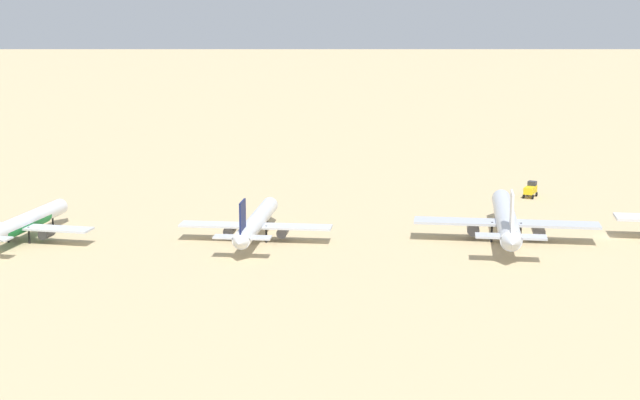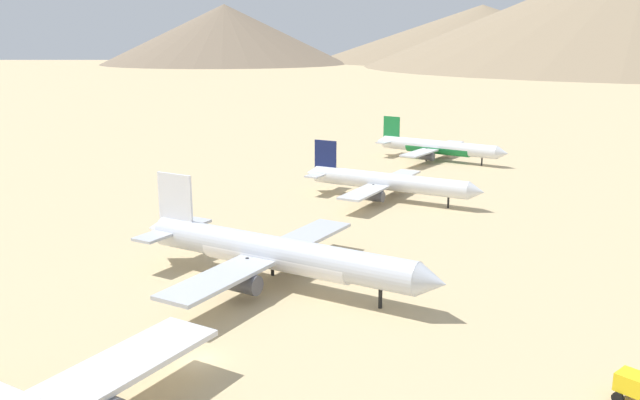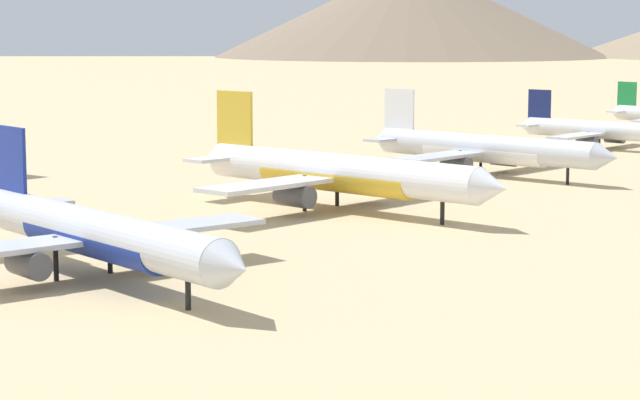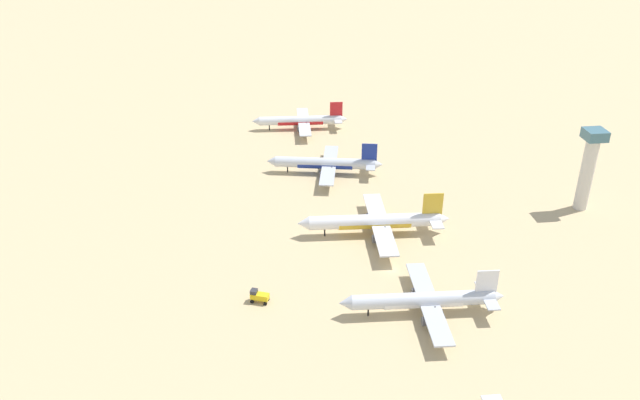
{
  "view_description": "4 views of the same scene",
  "coord_description": "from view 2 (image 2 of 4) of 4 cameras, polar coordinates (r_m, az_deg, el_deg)",
  "views": [
    {
      "loc": [
        -200.77,
        43.3,
        48.58
      ],
      "look_at": [
        2.68,
        61.26,
        6.3
      ],
      "focal_mm": 53.89,
      "sensor_mm": 36.0,
      "label": 1
    },
    {
      "loc": [
        39.67,
        -49.48,
        32.31
      ],
      "look_at": [
        -12.28,
        50.16,
        4.72
      ],
      "focal_mm": 37.13,
      "sensor_mm": 36.0,
      "label": 2
    },
    {
      "loc": [
        99.95,
        -147.21,
        23.88
      ],
      "look_at": [
        7.32,
        -33.76,
        3.27
      ],
      "focal_mm": 69.36,
      "sensor_mm": 36.0,
      "label": 3
    },
    {
      "loc": [
        41.86,
        162.24,
        112.57
      ],
      "look_at": [
        17.02,
        -42.32,
        3.62
      ],
      "focal_mm": 36.09,
      "sensor_mm": 36.0,
      "label": 4
    }
  ],
  "objects": [
    {
      "name": "ground_plane",
      "position": [
        71.18,
        -10.23,
        -13.44
      ],
      "size": [
        1800.0,
        1800.0,
        0.0
      ],
      "primitive_type": "plane",
      "color": "tan"
    },
    {
      "name": "parked_jet_3",
      "position": [
        88.4,
        -3.93,
        -4.58
      ],
      "size": [
        46.79,
        37.99,
        13.5
      ],
      "color": "silver",
      "rests_on": "ground"
    },
    {
      "name": "parked_jet_4",
      "position": [
        135.32,
        5.77,
        1.56
      ],
      "size": [
        39.07,
        31.69,
        11.28
      ],
      "color": "silver",
      "rests_on": "ground"
    },
    {
      "name": "parked_jet_5",
      "position": [
        181.46,
        10.06,
        4.5
      ],
      "size": [
        38.28,
        31.22,
        11.04
      ],
      "color": "silver",
      "rests_on": "ground"
    },
    {
      "name": "desert_hill_1",
      "position": [
        880.49,
        -8.2,
        13.97
      ],
      "size": [
        313.95,
        313.95,
        74.13
      ],
      "primitive_type": "cone",
      "color": "#7A6854",
      "rests_on": "ground"
    },
    {
      "name": "desert_hill_3",
      "position": [
        990.2,
        13.72,
        13.79
      ],
      "size": [
        468.99,
        468.99,
        77.73
      ],
      "primitive_type": "cone",
      "color": "#8C775B",
      "rests_on": "ground"
    }
  ]
}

